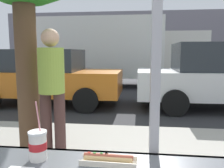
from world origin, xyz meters
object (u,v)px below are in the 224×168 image
at_px(hotdog_tray_near, 108,159).
at_px(parked_car_orange, 47,76).
at_px(soda_cup_left, 38,145).
at_px(box_truck, 116,50).
at_px(pedestrian, 52,86).

bearing_deg(hotdog_tray_near, parked_car_orange, 115.04).
distance_m(soda_cup_left, box_truck, 9.45).
relative_size(box_truck, pedestrian, 4.44).
bearing_deg(pedestrian, hotdog_tray_near, -61.18).
bearing_deg(parked_car_orange, pedestrian, -66.80).
bearing_deg(pedestrian, parked_car_orange, 113.20).
relative_size(parked_car_orange, box_truck, 0.58).
height_order(box_truck, pedestrian, box_truck).
relative_size(hotdog_tray_near, parked_car_orange, 0.07).
distance_m(soda_cup_left, pedestrian, 1.80).
bearing_deg(parked_car_orange, box_truck, 68.30).
bearing_deg(soda_cup_left, parked_car_orange, 111.87).
bearing_deg(box_truck, soda_cup_left, -86.70).
xyz_separation_m(hotdog_tray_near, pedestrian, (-0.94, 1.70, 0.10)).
bearing_deg(box_truck, hotdog_tray_near, -84.55).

